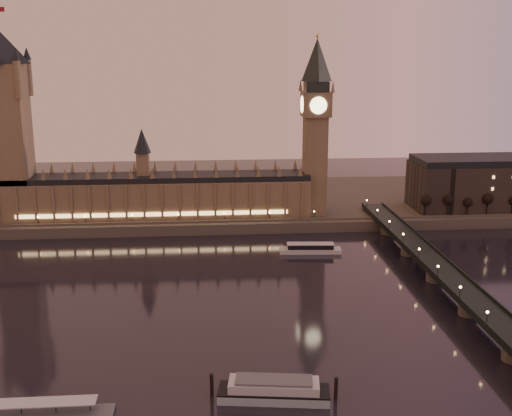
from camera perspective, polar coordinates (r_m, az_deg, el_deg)
The scene contains 14 objects.
ground at distance 267.51m, azimuth -2.06°, elevation -8.49°, with size 700.00×700.00×0.00m, color black.
far_embankment at distance 425.65m, azimuth 0.95°, elevation 0.53°, with size 560.00×130.00×6.00m, color #423D35.
palace_of_westminster at distance 377.80m, azimuth -9.03°, elevation 1.53°, with size 180.00×26.62×52.00m.
victoria_tower at distance 385.59m, azimuth -21.31°, elevation 7.64°, with size 31.68×31.68×118.00m.
big_ben at distance 375.45m, azimuth 5.33°, elevation 8.10°, with size 17.68×17.68×104.00m.
westminster_bridge at distance 284.20m, azimuth 16.84°, elevation -6.53°, with size 13.20×260.00×15.30m.
bare_tree_0 at distance 387.94m, azimuth 14.60°, elevation 0.48°, with size 5.63×5.63×11.46m.
bare_tree_1 at distance 392.51m, azimuth 16.44°, elevation 0.52°, with size 5.63×5.63×11.46m.
bare_tree_2 at distance 397.48m, azimuth 18.24°, elevation 0.55°, with size 5.63×5.63×11.46m.
bare_tree_3 at distance 402.82m, azimuth 19.99°, elevation 0.58°, with size 5.63×5.63×11.46m.
bare_tree_4 at distance 408.54m, azimuth 21.69°, elevation 0.61°, with size 5.63×5.63×11.46m.
cruise_boat_a at distance 331.40m, azimuth 4.85°, elevation -3.61°, with size 31.96×9.18×5.05m.
moored_barge at distance 199.55m, azimuth 1.59°, elevation -15.87°, with size 38.20×13.87×7.07m.
pontoon_pier at distance 202.06m, azimuth -18.52°, elevation -16.85°, with size 40.60×6.77×10.83m.
Camera 1 is at (-10.46, -246.88, 102.48)m, focal length 45.00 mm.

